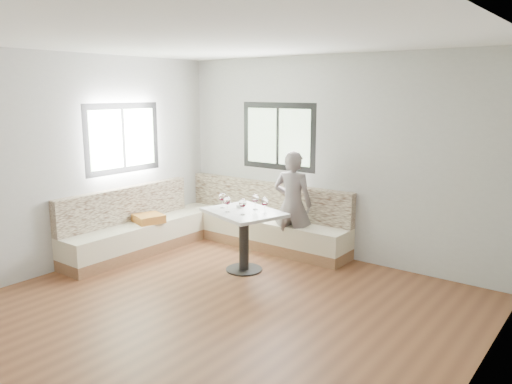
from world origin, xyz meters
TOP-DOWN VIEW (x-y plane):
  - room at (-0.08, 0.08)m, footprint 5.01×5.01m
  - banquette at (-1.59, 1.63)m, footprint 2.90×2.80m
  - table at (-0.56, 1.24)m, footprint 1.16×1.01m
  - person at (-0.38, 2.12)m, footprint 0.62×0.49m
  - olive_ramekin at (-0.71, 1.35)m, footprint 0.10×0.10m
  - wine_glass_a at (-0.87, 1.18)m, footprint 0.09×0.09m
  - wine_glass_b at (-0.68, 1.05)m, footprint 0.09×0.09m
  - wine_glass_c at (-0.43, 1.06)m, footprint 0.09×0.09m
  - wine_glass_d at (-0.47, 1.37)m, footprint 0.09×0.09m
  - wine_glass_e at (-0.26, 1.28)m, footprint 0.09×0.09m

SIDE VIEW (x-z plane):
  - banquette at x=-1.59m, z-range -0.14..0.81m
  - table at x=-0.56m, z-range 0.20..1.00m
  - person at x=-0.38m, z-range 0.00..1.51m
  - olive_ramekin at x=-0.71m, z-range 0.80..0.84m
  - wine_glass_a at x=-0.87m, z-range 0.84..1.05m
  - wine_glass_b at x=-0.68m, z-range 0.84..1.05m
  - wine_glass_c at x=-0.43m, z-range 0.84..1.05m
  - wine_glass_d at x=-0.47m, z-range 0.84..1.05m
  - wine_glass_e at x=-0.26m, z-range 0.84..1.05m
  - room at x=-0.08m, z-range 0.01..2.82m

